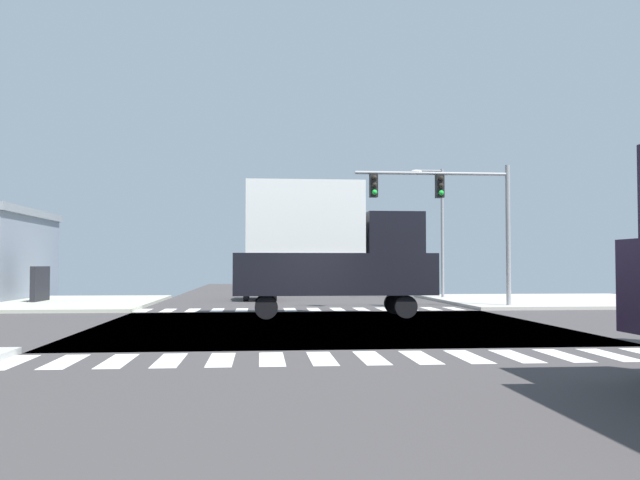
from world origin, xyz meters
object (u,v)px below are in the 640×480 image
at_px(street_lamp, 437,220).
at_px(sedan_middle_3, 260,279).
at_px(traffic_signal_mast, 448,202).
at_px(box_truck_farside_2, 327,246).
at_px(sedan_leading_1, 260,274).

relative_size(street_lamp, sedan_middle_3, 1.64).
bearing_deg(traffic_signal_mast, sedan_middle_3, 135.68).
height_order(box_truck_farside_2, sedan_middle_3, box_truck_farside_2).
height_order(street_lamp, box_truck_farside_2, street_lamp).
xyz_separation_m(traffic_signal_mast, street_lamp, (1.46, 7.14, -0.31)).
bearing_deg(sedan_middle_3, box_truck_farside_2, 101.86).
relative_size(traffic_signal_mast, box_truck_farside_2, 0.94).
relative_size(street_lamp, box_truck_farside_2, 0.98).
distance_m(street_lamp, sedan_middle_3, 10.02).
bearing_deg(sedan_leading_1, traffic_signal_mast, 107.23).
relative_size(box_truck_farside_2, sedan_middle_3, 1.67).
height_order(traffic_signal_mast, street_lamp, street_lamp).
distance_m(traffic_signal_mast, box_truck_farside_2, 7.05).
distance_m(street_lamp, sedan_leading_1, 21.22).
xyz_separation_m(street_lamp, sedan_leading_1, (-9.48, 18.72, -3.16)).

